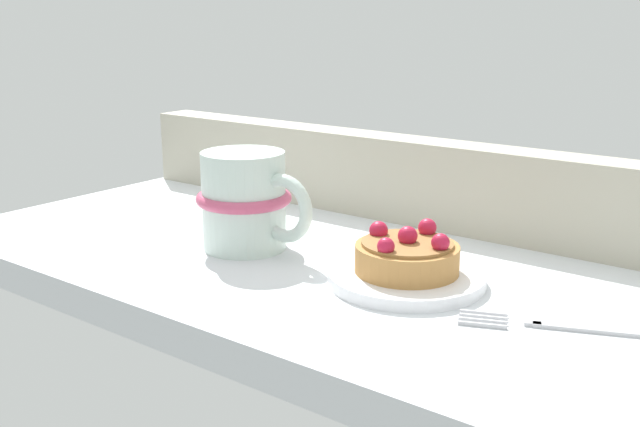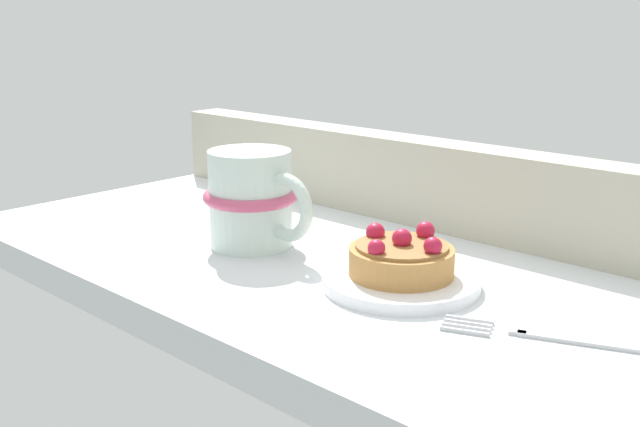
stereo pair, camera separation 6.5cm
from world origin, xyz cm
name	(u,v)px [view 1 (the left image)]	position (x,y,z in cm)	size (l,w,h in cm)	color
ground_plane	(345,278)	(0.00, 0.00, -1.53)	(81.08, 36.45, 3.06)	silver
window_rail_back	(433,183)	(0.00, 15.88, 4.45)	(79.46, 4.68, 8.91)	#B2AD99
dessert_plate	(406,278)	(7.12, -1.32, 0.48)	(13.11, 13.11, 1.03)	white
raspberry_tart	(407,255)	(7.11, -1.29, 2.46)	(8.63, 8.63, 3.92)	#B77F42
coffee_mug	(246,201)	(-9.91, -2.22, 4.70)	(12.59, 9.06, 9.33)	silver
dessert_fork	(572,326)	(21.35, -2.38, 0.30)	(15.73, 7.70, 0.60)	#B7B7BC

